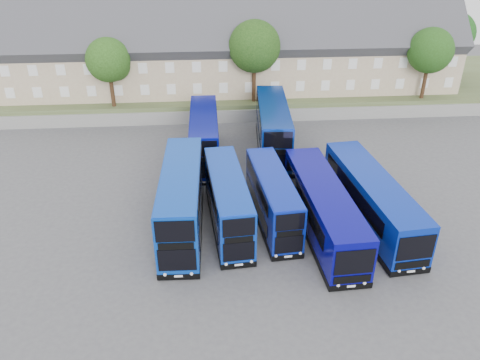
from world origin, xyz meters
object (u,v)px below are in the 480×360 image
dd_front_mid (228,202)px  tree_far (453,35)px  tree_west (110,61)px  tree_mid (256,48)px  coach_east_a (323,210)px  tree_east (431,52)px  dd_front_left (182,201)px

dd_front_mid → tree_far: (30.43, 29.11, 5.67)m
tree_west → tree_mid: bearing=1.8°
tree_far → tree_west: bearing=-170.5°
coach_east_a → tree_east: tree_east is taller
dd_front_left → dd_front_mid: 3.37m
tree_east → tree_far: (6.00, 7.00, 0.34)m
dd_front_mid → tree_far: size_ratio=1.24×
tree_east → tree_mid: bearing=178.6°
tree_mid → dd_front_left: bearing=-108.9°
dd_front_mid → tree_mid: bearing=74.3°
tree_west → tree_mid: 16.04m
coach_east_a → tree_far: bearing=49.3°
tree_west → tree_east: tree_east is taller
dd_front_mid → dd_front_left: bearing=176.6°
dd_front_left → coach_east_a: (10.27, -1.09, -0.55)m
tree_mid → coach_east_a: bearing=-84.0°
tree_mid → tree_far: 26.80m
dd_front_mid → tree_far: tree_far is taller
dd_front_left → tree_west: tree_west is taller
coach_east_a → tree_east: size_ratio=1.66×
dd_front_mid → tree_mid: size_ratio=1.17×
coach_east_a → tree_far: tree_far is taller
tree_west → tree_far: 42.58m
dd_front_left → tree_far: 44.97m
coach_east_a → tree_east: 29.66m
dd_front_mid → tree_mid: (4.43, 22.61, 6.01)m
tree_east → tree_far: size_ratio=0.94×
dd_front_left → tree_west: bearing=111.9°
dd_front_mid → tree_east: tree_east is taller
dd_front_left → coach_east_a: dd_front_left is taller
dd_front_left → dd_front_mid: size_ratio=1.13×
dd_front_left → tree_mid: (7.79, 22.69, 5.71)m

